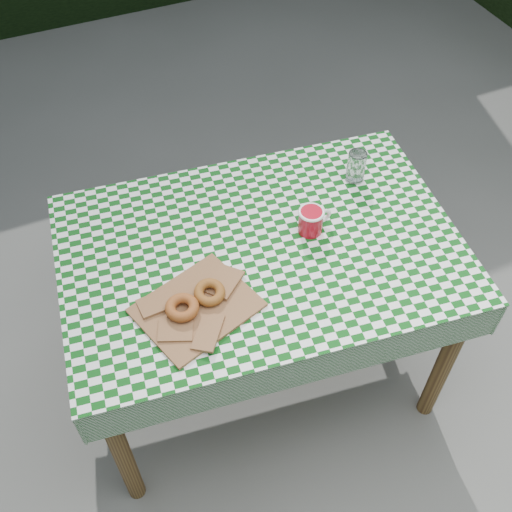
% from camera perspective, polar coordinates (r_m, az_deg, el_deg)
% --- Properties ---
extents(ground, '(60.00, 60.00, 0.00)m').
position_cam_1_polar(ground, '(2.64, -4.25, -8.13)').
color(ground, '#595A54').
rests_on(ground, ground).
extents(table, '(1.35, 0.98, 0.75)m').
position_cam_1_polar(table, '(2.26, 0.41, -5.53)').
color(table, '#53341C').
rests_on(table, ground).
extents(tablecloth, '(1.37, 1.01, 0.01)m').
position_cam_1_polar(tablecloth, '(1.96, 0.47, 0.80)').
color(tablecloth, '#0B4711').
rests_on(tablecloth, table).
extents(paper_bag, '(0.39, 0.35, 0.02)m').
position_cam_1_polar(paper_bag, '(1.81, -5.54, -4.74)').
color(paper_bag, olive).
rests_on(paper_bag, tablecloth).
extents(bagel_front, '(0.10, 0.10, 0.03)m').
position_cam_1_polar(bagel_front, '(1.78, -6.90, -4.80)').
color(bagel_front, '#93421E').
rests_on(bagel_front, paper_bag).
extents(bagel_back, '(0.10, 0.10, 0.03)m').
position_cam_1_polar(bagel_back, '(1.81, -4.34, -3.40)').
color(bagel_back, brown).
rests_on(bagel_back, paper_bag).
extents(coffee_mug, '(0.17, 0.17, 0.09)m').
position_cam_1_polar(coffee_mug, '(1.98, 5.11, 3.26)').
color(coffee_mug, '#A30A1A').
rests_on(coffee_mug, tablecloth).
extents(drinking_glass, '(0.08, 0.08, 0.12)m').
position_cam_1_polar(drinking_glass, '(2.17, 9.31, 8.21)').
color(drinking_glass, silver).
rests_on(drinking_glass, tablecloth).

